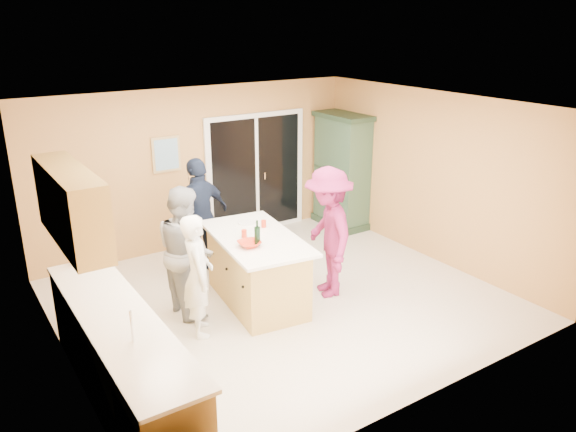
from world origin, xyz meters
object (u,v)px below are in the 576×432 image
green_hutch (342,172)px  woman_magenta (328,233)px  woman_white (198,275)px  woman_grey (185,250)px  woman_navy (200,216)px  kitchen_island (257,271)px

green_hutch → woman_magenta: (-1.85, -2.04, -0.10)m
woman_white → woman_magenta: bearing=-71.9°
green_hutch → woman_grey: bearing=-158.5°
woman_white → woman_navy: (0.77, 1.58, 0.12)m
woman_white → woman_magenta: size_ratio=0.84×
kitchen_island → green_hutch: bearing=39.1°
kitchen_island → woman_magenta: (0.94, -0.30, 0.45)m
green_hutch → woman_white: (-3.75, -2.03, -0.24)m
kitchen_island → woman_magenta: woman_magenta is taller
woman_navy → woman_magenta: bearing=107.4°
green_hutch → woman_navy: 3.02m
woman_white → woman_navy: 1.76m
woman_grey → woman_navy: (0.67, 0.99, 0.03)m
kitchen_island → woman_navy: woman_navy is taller
kitchen_island → green_hutch: green_hutch is taller
woman_navy → woman_magenta: woman_magenta is taller
woman_grey → woman_magenta: bearing=-109.2°
woman_grey → woman_white: bearing=169.4°
kitchen_island → green_hutch: (2.79, 1.73, 0.55)m
woman_grey → woman_navy: 1.19m
green_hutch → woman_magenta: bearing=-132.3°
kitchen_island → woman_grey: (-0.86, 0.30, 0.40)m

